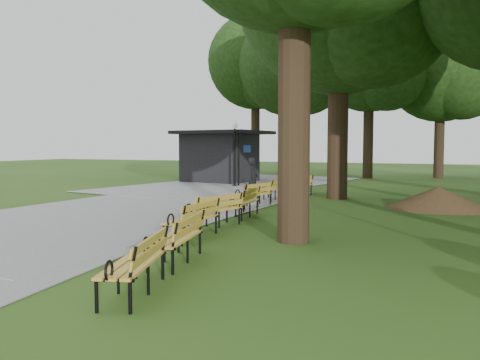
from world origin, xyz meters
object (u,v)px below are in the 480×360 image
at_px(dirt_mound, 438,198).
at_px(bench_6, 270,189).
at_px(bench_1, 176,239).
at_px(kiosk, 220,157).
at_px(person, 253,179).
at_px(bench_3, 213,210).
at_px(bench_0, 133,264).
at_px(bench_2, 191,220).
at_px(bench_4, 243,202).
at_px(bench_7, 297,186).
at_px(lamp_post, 235,141).
at_px(bench_5, 252,195).

xyz_separation_m(dirt_mound, bench_6, (-6.02, 0.12, 0.06)).
bearing_deg(bench_1, kiosk, -168.76).
xyz_separation_m(person, dirt_mound, (6.67, -0.03, -0.45)).
xyz_separation_m(person, bench_3, (1.36, -6.30, -0.39)).
distance_m(bench_0, bench_1, 1.96).
distance_m(person, bench_1, 10.42).
xyz_separation_m(dirt_mound, bench_2, (-5.03, -7.93, 0.06)).
height_order(bench_4, bench_6, same).
bearing_deg(bench_4, person, -167.88).
distance_m(bench_3, bench_7, 8.38).
relative_size(bench_0, bench_1, 1.00).
bearing_deg(bench_0, lamp_post, -178.33).
xyz_separation_m(lamp_post, bench_1, (5.68, -15.63, -1.91)).
xyz_separation_m(kiosk, bench_2, (6.92, -16.11, -1.03)).
bearing_deg(bench_0, bench_2, 179.87).
xyz_separation_m(bench_6, bench_7, (0.50, 1.99, 0.00)).
relative_size(bench_3, bench_5, 1.00).
xyz_separation_m(lamp_post, bench_4, (4.56, -9.82, -1.91)).
relative_size(lamp_post, bench_5, 1.73).
bearing_deg(lamp_post, dirt_mound, -29.38).
bearing_deg(bench_7, bench_6, -0.91).
height_order(bench_4, bench_7, same).
distance_m(bench_0, bench_4, 7.87).
xyz_separation_m(dirt_mound, bench_4, (-5.30, -4.27, 0.06)).
relative_size(person, kiosk, 0.35).
relative_size(bench_0, bench_7, 1.00).
height_order(person, bench_4, person).
height_order(lamp_post, bench_7, lamp_post).
bearing_deg(bench_1, dirt_mound, 145.68).
height_order(kiosk, bench_4, kiosk).
height_order(kiosk, bench_0, kiosk).
bearing_deg(bench_3, bench_5, -156.35).
relative_size(lamp_post, bench_6, 1.73).
xyz_separation_m(bench_0, bench_7, (-1.77, 14.10, 0.00)).
bearing_deg(bench_2, bench_7, -177.06).
relative_size(bench_2, bench_4, 1.00).
bearing_deg(lamp_post, bench_6, -54.76).
xyz_separation_m(bench_1, bench_3, (-1.13, 3.81, 0.00)).
bearing_deg(person, lamp_post, 14.93).
bearing_deg(person, bench_3, 177.07).
xyz_separation_m(bench_3, bench_6, (-0.72, 6.39, 0.00)).
relative_size(lamp_post, bench_4, 1.73).
bearing_deg(bench_4, bench_7, 176.50).
xyz_separation_m(lamp_post, bench_5, (4.02, -7.68, -1.91)).
distance_m(person, bench_5, 2.34).
height_order(bench_1, bench_3, same).
xyz_separation_m(bench_0, bench_4, (-1.54, 7.72, 0.00)).
xyz_separation_m(person, bench_6, (0.64, 0.09, -0.39)).
height_order(dirt_mound, bench_7, bench_7).
height_order(bench_0, bench_1, same).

